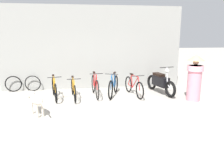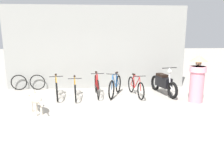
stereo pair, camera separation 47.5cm
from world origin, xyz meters
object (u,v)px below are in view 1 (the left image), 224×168
at_px(bicycle_0, 54,89).
at_px(bicycle_1, 73,89).
at_px(motorcycle, 161,82).
at_px(spare_tire_left, 13,84).
at_px(bicycle_4, 134,86).
at_px(spare_tire_right, 33,83).
at_px(bicycle_3, 113,86).
at_px(person_in_robes, 195,77).
at_px(bicycle_2, 95,86).
at_px(stray_dog, 35,100).

relative_size(bicycle_0, bicycle_1, 0.98).
relative_size(bicycle_1, motorcycle, 0.91).
bearing_deg(spare_tire_left, motorcycle, -10.12).
xyz_separation_m(bicycle_4, motorcycle, (1.09, 0.16, 0.09)).
bearing_deg(motorcycle, spare_tire_right, -114.70).
bearing_deg(bicycle_4, spare_tire_left, -114.22).
bearing_deg(bicycle_3, bicycle_4, 104.26).
height_order(motorcycle, person_in_robes, person_in_robes).
distance_m(bicycle_2, spare_tire_right, 2.66).
xyz_separation_m(bicycle_0, spare_tire_left, (-1.73, 1.18, -0.03)).
bearing_deg(motorcycle, spare_tire_left, -113.22).
bearing_deg(spare_tire_left, stray_dog, -63.23).
bearing_deg(bicycle_0, spare_tire_left, -135.80).
relative_size(bicycle_2, motorcycle, 0.90).
bearing_deg(person_in_robes, bicycle_1, -24.20).
distance_m(bicycle_4, motorcycle, 1.11).
bearing_deg(bicycle_4, motorcycle, 88.25).
xyz_separation_m(bicycle_1, bicycle_2, (0.78, 0.21, 0.05)).
xyz_separation_m(bicycle_2, spare_tire_right, (-2.43, 1.07, -0.06)).
bearing_deg(person_in_robes, spare_tire_right, -33.00).
relative_size(bicycle_0, bicycle_2, 0.98).
xyz_separation_m(bicycle_0, bicycle_1, (0.67, -0.09, -0.02)).
xyz_separation_m(bicycle_0, bicycle_3, (2.13, 0.08, 0.01)).
relative_size(bicycle_0, bicycle_4, 0.99).
bearing_deg(bicycle_3, stray_dog, -36.27).
distance_m(bicycle_1, spare_tire_left, 2.71).
height_order(bicycle_1, spare_tire_left, bicycle_1).
xyz_separation_m(bicycle_0, person_in_robes, (4.77, -0.89, 0.49)).
distance_m(person_in_robes, spare_tire_left, 6.84).
xyz_separation_m(bicycle_3, spare_tire_left, (-3.85, 1.10, -0.04)).
xyz_separation_m(person_in_robes, spare_tire_right, (-5.76, 2.07, -0.52)).
height_order(bicycle_1, motorcycle, motorcycle).
height_order(bicycle_1, person_in_robes, person_in_robes).
distance_m(bicycle_1, stray_dog, 1.80).
distance_m(bicycle_2, bicycle_3, 0.68).
xyz_separation_m(spare_tire_left, spare_tire_right, (0.74, 0.00, -0.00)).
height_order(bicycle_0, motorcycle, motorcycle).
height_order(motorcycle, stray_dog, motorcycle).
height_order(bicycle_3, spare_tire_left, bicycle_3).
distance_m(bicycle_1, person_in_robes, 4.21).
relative_size(bicycle_4, person_in_robes, 1.06).
height_order(bicycle_3, person_in_robes, person_in_robes).
xyz_separation_m(bicycle_1, spare_tire_right, (-1.66, 1.28, -0.01)).
bearing_deg(bicycle_0, spare_tire_right, -151.58).
relative_size(person_in_robes, spare_tire_left, 2.48).
distance_m(bicycle_0, bicycle_3, 2.13).
bearing_deg(spare_tire_right, bicycle_4, -16.89).
bearing_deg(stray_dog, spare_tire_right, -17.98).
height_order(bicycle_2, spare_tire_right, bicycle_2).
relative_size(person_in_robes, spare_tire_right, 2.48).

